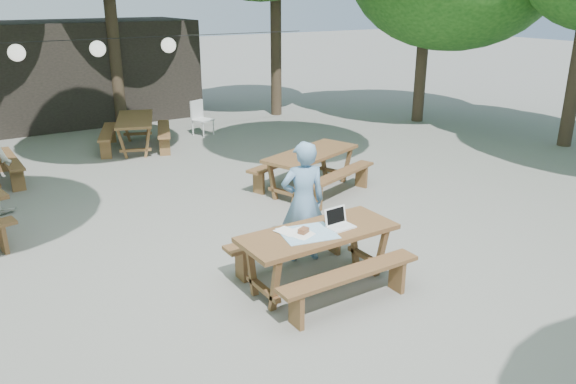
% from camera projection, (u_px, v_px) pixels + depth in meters
% --- Properties ---
extents(ground, '(80.00, 80.00, 0.00)m').
position_uv_depth(ground, '(240.00, 249.00, 8.17)').
color(ground, '#63635E').
rests_on(ground, ground).
extents(pavilion, '(6.00, 3.00, 2.80)m').
position_uv_depth(pavilion, '(85.00, 71.00, 16.30)').
color(pavilion, black).
rests_on(pavilion, ground).
extents(main_picnic_table, '(2.00, 1.58, 0.75)m').
position_uv_depth(main_picnic_table, '(318.00, 257.00, 7.05)').
color(main_picnic_table, '#53331D').
rests_on(main_picnic_table, ground).
extents(picnic_table_ne, '(2.31, 2.12, 0.75)m').
position_uv_depth(picnic_table_ne, '(311.00, 171.00, 10.50)').
color(picnic_table_ne, '#53331D').
rests_on(picnic_table_ne, ground).
extents(picnic_table_far_e, '(2.14, 2.33, 0.75)m').
position_uv_depth(picnic_table_far_e, '(136.00, 133.00, 13.34)').
color(picnic_table_far_e, '#53331D').
rests_on(picnic_table_far_e, ground).
extents(woman, '(0.71, 0.57, 1.69)m').
position_uv_depth(woman, '(303.00, 202.00, 7.62)').
color(woman, '#658EB8').
rests_on(woman, ground).
extents(plastic_chair, '(0.57, 0.57, 0.90)m').
position_uv_depth(plastic_chair, '(203.00, 125.00, 14.70)').
color(plastic_chair, silver).
rests_on(plastic_chair, ground).
extents(laptop, '(0.34, 0.28, 0.24)m').
position_uv_depth(laptop, '(338.00, 222.00, 7.04)').
color(laptop, white).
rests_on(laptop, main_picnic_table).
extents(tabletop_clutter, '(0.75, 0.67, 0.08)m').
position_uv_depth(tabletop_clutter, '(306.00, 233.00, 6.85)').
color(tabletop_clutter, '#3B96CC').
rests_on(tabletop_clutter, main_picnic_table).
extents(paper_lanterns, '(9.00, 0.34, 0.38)m').
position_uv_depth(paper_lanterns, '(98.00, 49.00, 12.04)').
color(paper_lanterns, black).
rests_on(paper_lanterns, ground).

